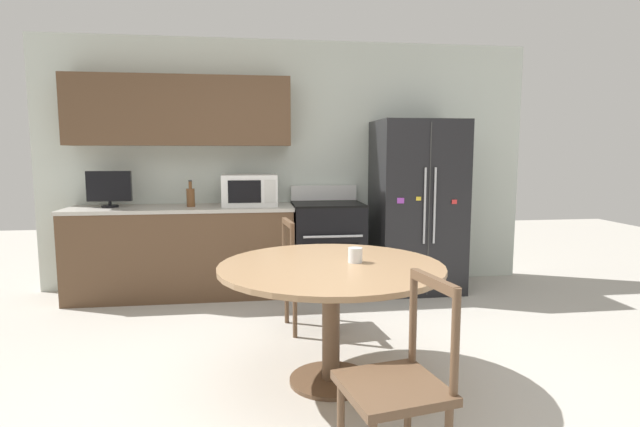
# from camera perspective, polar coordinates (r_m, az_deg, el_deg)

# --- Properties ---
(ground_plane) EXTENTS (14.00, 14.00, 0.00)m
(ground_plane) POSITION_cam_1_polar(r_m,az_deg,el_deg) (3.14, 0.83, -20.22)
(ground_plane) COLOR #B2ADA3
(back_wall) EXTENTS (5.20, 0.44, 2.60)m
(back_wall) POSITION_cam_1_polar(r_m,az_deg,el_deg) (5.35, -6.60, 7.10)
(back_wall) COLOR silver
(back_wall) RESTS_ON ground_plane
(kitchen_counter) EXTENTS (2.20, 0.64, 0.90)m
(kitchen_counter) POSITION_cam_1_polar(r_m,az_deg,el_deg) (5.19, -15.37, -4.17)
(kitchen_counter) COLOR brown
(kitchen_counter) RESTS_ON ground_plane
(refrigerator) EXTENTS (0.86, 0.76, 1.76)m
(refrigerator) POSITION_cam_1_polar(r_m,az_deg,el_deg) (5.28, 10.98, 0.84)
(refrigerator) COLOR black
(refrigerator) RESTS_ON ground_plane
(oven_range) EXTENTS (0.71, 0.68, 1.08)m
(oven_range) POSITION_cam_1_polar(r_m,az_deg,el_deg) (5.17, 0.87, -3.75)
(oven_range) COLOR black
(oven_range) RESTS_ON ground_plane
(microwave) EXTENTS (0.55, 0.40, 0.31)m
(microwave) POSITION_cam_1_polar(r_m,az_deg,el_deg) (5.08, -8.03, 2.67)
(microwave) COLOR white
(microwave) RESTS_ON kitchen_counter
(countertop_tv) EXTENTS (0.42, 0.16, 0.35)m
(countertop_tv) POSITION_cam_1_polar(r_m,az_deg,el_deg) (5.28, -22.95, 2.73)
(countertop_tv) COLOR black
(countertop_tv) RESTS_ON kitchen_counter
(counter_bottle) EXTENTS (0.08, 0.08, 0.26)m
(counter_bottle) POSITION_cam_1_polar(r_m,az_deg,el_deg) (5.08, -14.57, 1.88)
(counter_bottle) COLOR brown
(counter_bottle) RESTS_ON kitchen_counter
(dining_table) EXTENTS (1.38, 1.38, 0.75)m
(dining_table) POSITION_cam_1_polar(r_m,az_deg,el_deg) (3.09, 1.27, -8.02)
(dining_table) COLOR #997551
(dining_table) RESTS_ON ground_plane
(dining_chair_far) EXTENTS (0.47, 0.47, 0.90)m
(dining_chair_far) POSITION_cam_1_polar(r_m,az_deg,el_deg) (4.07, -1.41, -7.20)
(dining_chair_far) COLOR brown
(dining_chair_far) RESTS_ON ground_plane
(dining_chair_near) EXTENTS (0.49, 0.49, 0.90)m
(dining_chair_near) POSITION_cam_1_polar(r_m,az_deg,el_deg) (2.31, 9.00, -18.84)
(dining_chair_near) COLOR brown
(dining_chair_near) RESTS_ON ground_plane
(candle_glass) EXTENTS (0.09, 0.09, 0.09)m
(candle_glass) POSITION_cam_1_polar(r_m,az_deg,el_deg) (3.12, 4.05, -4.87)
(candle_glass) COLOR silver
(candle_glass) RESTS_ON dining_table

